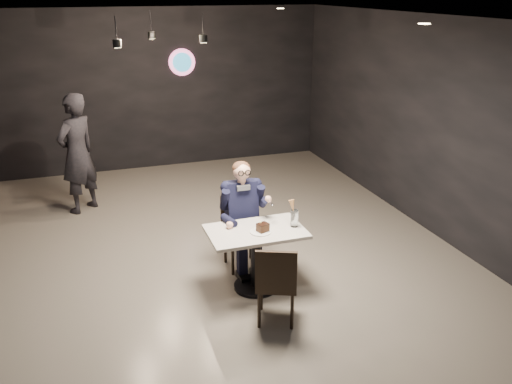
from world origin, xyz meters
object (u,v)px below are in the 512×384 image
object	(u,v)px
main_table	(256,259)
seated_man	(242,214)
sundae_glass	(294,218)
passerby	(77,154)
chair_near	(277,281)
chair_far	(242,233)

from	to	relation	value
main_table	seated_man	bearing A→B (deg)	90.00
sundae_glass	passerby	size ratio (longest dim) A/B	0.11
sundae_glass	chair_near	bearing A→B (deg)	-125.62
chair_far	seated_man	bearing A→B (deg)	90.00
chair_far	seated_man	size ratio (longest dim) A/B	0.64
chair_near	seated_man	world-z (taller)	seated_man
chair_far	seated_man	xyz separation A→B (m)	(0.00, 0.00, 0.26)
chair_near	sundae_glass	world-z (taller)	sundae_glass
chair_far	seated_man	world-z (taller)	seated_man
chair_near	seated_man	xyz separation A→B (m)	(0.00, 1.23, 0.26)
passerby	main_table	bearing A→B (deg)	78.74
main_table	sundae_glass	xyz separation A→B (m)	(0.45, -0.05, 0.47)
sundae_glass	passerby	xyz separation A→B (m)	(-2.30, 3.17, 0.09)
main_table	passerby	world-z (taller)	passerby
passerby	seated_man	bearing A→B (deg)	83.79
main_table	chair_near	size ratio (longest dim) A/B	1.20
seated_man	sundae_glass	world-z (taller)	seated_man
sundae_glass	chair_far	bearing A→B (deg)	127.16
chair_near	seated_man	size ratio (longest dim) A/B	0.64
seated_man	chair_near	bearing A→B (deg)	-90.00
passerby	chair_near	bearing A→B (deg)	74.06
main_table	passerby	bearing A→B (deg)	120.51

